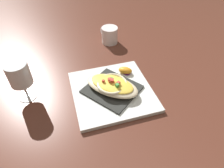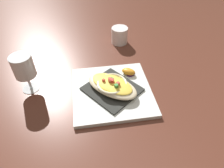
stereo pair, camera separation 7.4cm
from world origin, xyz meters
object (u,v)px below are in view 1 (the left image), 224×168
Objects in this scene: square_plate at (112,91)px; gratin_dish at (112,85)px; coffee_mug at (109,36)px; stemmed_glass at (19,76)px; orange_garnish at (126,71)px.

gratin_dish reaches higher than square_plate.
coffee_mug is at bearing -14.13° from square_plate.
gratin_dish is (-0.00, 0.00, 0.03)m from square_plate.
coffee_mug is at bearing -14.13° from gratin_dish.
square_plate is 1.32× the size of gratin_dish.
square_plate is 0.34m from stemmed_glass.
gratin_dish reaches higher than orange_garnish.
stemmed_glass is (-0.01, 0.40, 0.08)m from orange_garnish.
gratin_dish is 2.11× the size of coffee_mug.
orange_garnish reaches higher than square_plate.
gratin_dish is at bearing -102.61° from stemmed_glass.
stemmed_glass is (0.07, 0.31, 0.06)m from gratin_dish.
coffee_mug is 0.70× the size of stemmed_glass.
gratin_dish is 0.33m from stemmed_glass.
orange_garnish is (0.08, -0.08, -0.01)m from gratin_dish.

